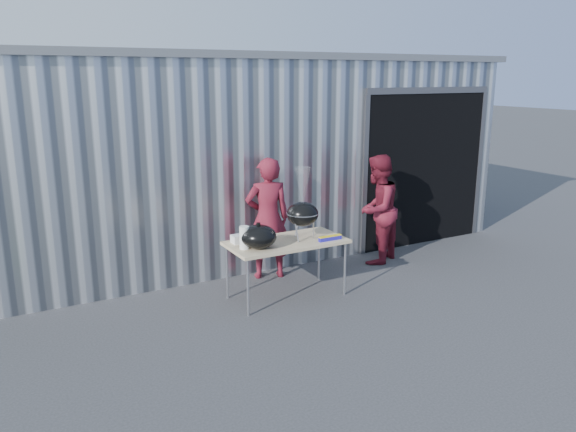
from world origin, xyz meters
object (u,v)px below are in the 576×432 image
folding_table (286,244)px  person_bystander (377,209)px  person_cook (268,218)px  kettle_grill (303,207)px

folding_table → person_bystander: size_ratio=0.91×
person_cook → person_bystander: (1.74, -0.21, -0.03)m
kettle_grill → person_cook: bearing=96.0°
folding_table → person_bystander: (1.87, 0.57, 0.12)m
folding_table → kettle_grill: (0.21, -0.03, 0.46)m
person_bystander → kettle_grill: bearing=-8.4°
person_cook → person_bystander: person_cook is taller
kettle_grill → person_cook: size_ratio=0.54×
person_cook → person_bystander: 1.75m
person_bystander → folding_table: bearing=-11.5°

